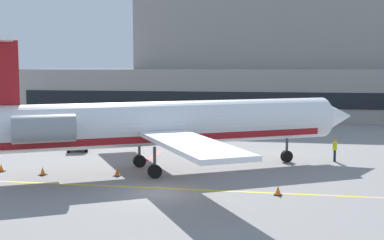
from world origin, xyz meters
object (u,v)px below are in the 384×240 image
(marshaller, at_px, (335,149))
(regional_jet, at_px, (157,124))
(fuel_tank, at_px, (280,120))
(baggage_tug, at_px, (77,139))
(belt_loader, at_px, (39,129))
(pushback_tractor, at_px, (126,123))

(marshaller, bearing_deg, regional_jet, -153.60)
(fuel_tank, bearing_deg, marshaller, -75.71)
(baggage_tug, relative_size, belt_loader, 0.80)
(baggage_tug, relative_size, pushback_tractor, 0.81)
(belt_loader, xyz_separation_m, marshaller, (28.77, -8.51, 0.04))
(belt_loader, xyz_separation_m, fuel_tank, (24.40, 8.65, 0.49))
(pushback_tractor, bearing_deg, fuel_tank, 7.50)
(baggage_tug, bearing_deg, marshaller, -4.48)
(belt_loader, bearing_deg, baggage_tug, -43.89)
(pushback_tractor, bearing_deg, regional_jet, -67.01)
(fuel_tank, relative_size, marshaller, 4.07)
(baggage_tug, distance_m, marshaller, 21.75)
(regional_jet, xyz_separation_m, pushback_tractor, (-8.96, 21.11, -2.32))
(belt_loader, relative_size, marshaller, 2.06)
(regional_jet, relative_size, belt_loader, 7.28)
(fuel_tank, distance_m, marshaller, 17.72)
(regional_jet, xyz_separation_m, fuel_tank, (8.09, 23.35, -1.91))
(regional_jet, xyz_separation_m, belt_loader, (-16.30, 14.70, -2.40))
(regional_jet, bearing_deg, pushback_tractor, 112.99)
(regional_jet, distance_m, belt_loader, 22.08)
(belt_loader, relative_size, fuel_tank, 0.51)
(pushback_tractor, relative_size, belt_loader, 0.99)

